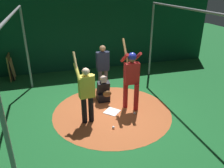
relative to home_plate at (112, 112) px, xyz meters
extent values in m
plane|color=#195B28|center=(0.00, 0.00, -0.01)|extent=(28.00, 28.00, 0.00)
cylinder|color=#AD562D|center=(0.00, 0.00, -0.01)|extent=(3.64, 3.64, 0.01)
cube|color=white|center=(0.00, 0.00, 0.00)|extent=(0.59, 0.59, 0.01)
cylinder|color=maroon|center=(0.07, 0.76, 0.42)|extent=(0.15, 0.15, 0.87)
cylinder|color=maroon|center=(-0.17, 0.49, 0.42)|extent=(0.15, 0.15, 0.87)
cube|color=#B21E1E|center=(-0.05, 0.63, 1.19)|extent=(0.22, 0.44, 0.65)
cylinder|color=#B21E1E|center=(-0.15, 0.82, 1.66)|extent=(0.53, 0.09, 0.41)
cylinder|color=#B21E1E|center=(-0.15, 0.43, 1.66)|extent=(0.53, 0.09, 0.41)
sphere|color=brown|center=(-0.05, 0.63, 1.64)|extent=(0.23, 0.23, 0.23)
sphere|color=navy|center=(-0.05, 0.63, 1.71)|extent=(0.25, 0.25, 0.25)
cylinder|color=olive|center=(-0.27, 0.49, 1.79)|extent=(0.54, 0.06, 0.73)
cube|color=black|center=(-0.83, -0.08, 0.13)|extent=(0.40, 0.40, 0.28)
cube|color=black|center=(-0.79, -0.08, 0.49)|extent=(0.30, 0.40, 0.46)
sphere|color=beige|center=(-0.77, -0.08, 0.81)|extent=(0.21, 0.21, 0.21)
cube|color=gray|center=(-0.67, -0.08, 0.81)|extent=(0.03, 0.19, 0.19)
ellipsoid|color=brown|center=(-0.51, -0.02, 0.37)|extent=(0.12, 0.28, 0.22)
cylinder|color=#4C4C51|center=(-1.49, 0.19, 0.41)|extent=(0.15, 0.15, 0.84)
cylinder|color=#4C4C51|center=(-1.49, -0.01, 0.41)|extent=(0.15, 0.15, 0.84)
cube|color=#1E2338|center=(-1.49, 0.09, 1.16)|extent=(0.22, 0.42, 0.67)
cylinder|color=#1E2338|center=(-1.49, 0.29, 1.21)|extent=(0.09, 0.09, 0.56)
cylinder|color=#1E2338|center=(-1.49, -0.11, 1.21)|extent=(0.09, 0.09, 0.56)
sphere|color=#9E704C|center=(-1.49, 0.09, 1.61)|extent=(0.22, 0.22, 0.22)
cylinder|color=black|center=(0.31, -0.71, 0.39)|extent=(0.15, 0.15, 0.80)
cylinder|color=black|center=(0.33, -0.91, 0.39)|extent=(0.15, 0.15, 0.80)
cube|color=gold|center=(0.32, -0.81, 1.10)|extent=(0.27, 0.44, 0.63)
cylinder|color=gold|center=(0.29, -0.61, 1.15)|extent=(0.09, 0.09, 0.53)
cylinder|color=gold|center=(0.24, -1.02, 1.52)|extent=(0.47, 0.15, 0.41)
sphere|color=beige|center=(0.32, -0.81, 1.53)|extent=(0.21, 0.21, 0.21)
cylinder|color=tan|center=(0.16, -1.03, 1.63)|extent=(0.47, 0.12, 0.74)
cube|color=#0C3D26|center=(-4.17, 0.00, 1.72)|extent=(0.20, 12.00, 3.46)
cylinder|color=gray|center=(-2.65, -2.45, 1.47)|extent=(0.08, 0.08, 2.97)
cylinder|color=gray|center=(2.65, -2.45, 1.47)|extent=(0.08, 0.08, 2.97)
cylinder|color=gray|center=(-2.65, 2.45, 1.47)|extent=(0.08, 0.08, 2.97)
cylinder|color=gray|center=(0.00, -2.45, 2.95)|extent=(5.30, 0.07, 0.07)
cylinder|color=gray|center=(0.00, 2.45, 2.95)|extent=(5.30, 0.07, 0.07)
cube|color=olive|center=(-3.92, -3.29, 0.51)|extent=(1.18, 0.04, 1.05)
cylinder|color=tan|center=(-4.41, -3.23, 0.42)|extent=(0.06, 0.19, 0.86)
cylinder|color=tan|center=(-4.29, -3.23, 0.42)|extent=(0.06, 0.19, 0.86)
cylinder|color=tan|center=(-4.17, -3.23, 0.39)|extent=(0.06, 0.15, 0.80)
cylinder|color=tan|center=(-4.05, -3.23, 0.40)|extent=(0.06, 0.13, 0.83)
cylinder|color=tan|center=(-3.93, -3.23, 0.39)|extent=(0.06, 0.17, 0.80)
cylinder|color=tan|center=(-3.81, -3.23, 0.41)|extent=(0.06, 0.12, 0.85)
cylinder|color=tan|center=(-3.69, -3.23, 0.39)|extent=(0.06, 0.16, 0.80)
cylinder|color=tan|center=(-3.57, -3.23, 0.39)|extent=(0.06, 0.19, 0.81)
cylinder|color=black|center=(-3.45, -3.23, 0.41)|extent=(0.06, 0.16, 0.84)
sphere|color=white|center=(0.33, 0.62, 0.03)|extent=(0.07, 0.07, 0.07)
sphere|color=white|center=(0.87, -0.21, 0.03)|extent=(0.07, 0.07, 0.07)
camera|label=1|loc=(5.85, -1.67, 3.64)|focal=36.33mm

